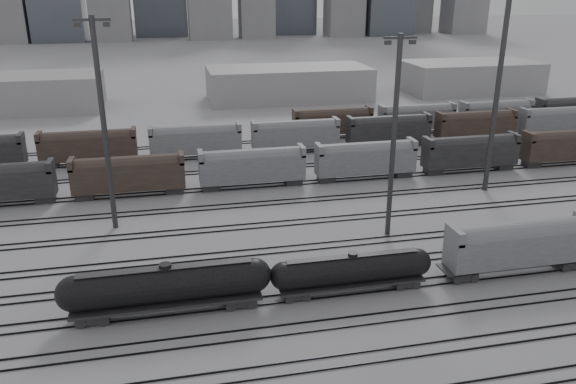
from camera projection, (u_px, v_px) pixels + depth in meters
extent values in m
plane|color=#B1B1B6|center=(398.00, 291.00, 53.22)|extent=(900.00, 900.00, 0.00)
cube|color=black|center=(470.00, 382.00, 41.02)|extent=(220.00, 0.07, 0.16)
cube|color=black|center=(447.00, 352.00, 44.28)|extent=(220.00, 0.07, 0.16)
cube|color=black|center=(438.00, 342.00, 45.60)|extent=(220.00, 0.07, 0.16)
cube|color=black|center=(420.00, 318.00, 48.87)|extent=(220.00, 0.07, 0.16)
cube|color=black|center=(413.00, 309.00, 50.18)|extent=(220.00, 0.07, 0.16)
cube|color=black|center=(397.00, 289.00, 53.45)|extent=(220.00, 0.07, 0.16)
cube|color=black|center=(392.00, 282.00, 54.76)|extent=(220.00, 0.07, 0.16)
cube|color=black|center=(378.00, 265.00, 58.03)|extent=(220.00, 0.07, 0.16)
cube|color=black|center=(374.00, 259.00, 59.34)|extent=(220.00, 0.07, 0.16)
cube|color=black|center=(362.00, 245.00, 62.61)|extent=(220.00, 0.07, 0.16)
cube|color=black|center=(358.00, 239.00, 63.92)|extent=(220.00, 0.07, 0.16)
cube|color=black|center=(343.00, 220.00, 69.02)|extent=(220.00, 0.07, 0.16)
cube|color=black|center=(340.00, 216.00, 70.34)|extent=(220.00, 0.07, 0.16)
cube|color=black|center=(328.00, 200.00, 75.44)|extent=(220.00, 0.07, 0.16)
cube|color=black|center=(325.00, 197.00, 76.75)|extent=(220.00, 0.07, 0.16)
cube|color=black|center=(314.00, 183.00, 81.85)|extent=(220.00, 0.07, 0.16)
cube|color=black|center=(312.00, 180.00, 83.16)|extent=(220.00, 0.07, 0.16)
cube|color=black|center=(302.00, 167.00, 89.18)|extent=(220.00, 0.07, 0.16)
cube|color=black|center=(299.00, 164.00, 90.49)|extent=(220.00, 0.07, 0.16)
cube|color=black|center=(291.00, 153.00, 96.51)|extent=(220.00, 0.07, 0.16)
cube|color=black|center=(289.00, 151.00, 97.82)|extent=(220.00, 0.07, 0.16)
cube|color=black|center=(281.00, 141.00, 103.84)|extent=(220.00, 0.07, 0.16)
cube|color=black|center=(280.00, 139.00, 105.15)|extent=(220.00, 0.07, 0.16)
cube|color=black|center=(93.00, 315.00, 48.41)|extent=(2.77, 2.23, 0.74)
cube|color=black|center=(240.00, 298.00, 50.95)|extent=(2.77, 2.23, 0.74)
cube|color=black|center=(168.00, 301.00, 49.49)|extent=(16.49, 2.87, 0.27)
cylinder|color=black|center=(167.00, 284.00, 48.90)|extent=(15.42, 3.08, 3.08)
sphere|color=black|center=(74.00, 294.00, 47.37)|extent=(3.08, 3.08, 3.08)
sphere|color=black|center=(254.00, 275.00, 50.44)|extent=(3.08, 3.08, 3.08)
cylinder|color=black|center=(165.00, 267.00, 48.31)|extent=(1.06, 1.06, 0.53)
cube|color=black|center=(165.00, 268.00, 48.35)|extent=(14.89, 0.96, 0.06)
cube|color=black|center=(296.00, 293.00, 52.01)|extent=(2.34, 1.89, 0.63)
cube|color=black|center=(405.00, 281.00, 54.16)|extent=(2.34, 1.89, 0.63)
cube|color=black|center=(352.00, 282.00, 52.93)|extent=(13.96, 2.43, 0.23)
cylinder|color=black|center=(352.00, 269.00, 52.43)|extent=(13.05, 2.61, 2.61)
sphere|color=black|center=(284.00, 276.00, 51.13)|extent=(2.61, 2.61, 2.61)
sphere|color=black|center=(417.00, 262.00, 53.73)|extent=(2.61, 2.61, 2.61)
cylinder|color=black|center=(353.00, 255.00, 51.93)|extent=(0.90, 0.90, 0.45)
cube|color=black|center=(353.00, 256.00, 51.96)|extent=(12.60, 0.81, 0.05)
cube|color=black|center=(461.00, 274.00, 55.34)|extent=(2.58, 2.09, 0.70)
cube|color=black|center=(567.00, 262.00, 57.71)|extent=(2.58, 2.09, 0.70)
cube|color=gray|center=(519.00, 247.00, 55.71)|extent=(14.90, 2.98, 3.18)
cylinder|color=gray|center=(520.00, 236.00, 55.30)|extent=(13.51, 2.88, 2.88)
cube|color=gray|center=(455.00, 235.00, 53.60)|extent=(0.70, 2.98, 1.39)
cone|color=black|center=(516.00, 264.00, 56.38)|extent=(2.38, 2.38, 0.89)
cylinder|color=#373739|center=(104.00, 128.00, 63.02)|extent=(0.62, 0.62, 24.35)
cube|color=#373739|center=(92.00, 20.00, 58.95)|extent=(3.90, 0.29, 0.29)
cube|color=#373739|center=(78.00, 25.00, 58.83)|extent=(0.68, 0.49, 0.49)
cube|color=#373739|center=(106.00, 24.00, 59.41)|extent=(0.68, 0.49, 0.49)
cylinder|color=#373739|center=(394.00, 140.00, 61.49)|extent=(0.58, 0.58, 22.65)
cube|color=#373739|center=(401.00, 38.00, 57.70)|extent=(3.62, 0.27, 0.27)
cube|color=#373739|center=(388.00, 42.00, 57.59)|extent=(0.63, 0.45, 0.45)
cube|color=#373739|center=(412.00, 42.00, 58.13)|extent=(0.63, 0.45, 0.45)
cylinder|color=#373739|center=(497.00, 94.00, 74.75)|extent=(0.70, 0.70, 27.34)
cube|color=#4A372F|center=(129.00, 176.00, 76.39)|extent=(15.00, 3.00, 5.60)
cube|color=gray|center=(252.00, 168.00, 79.77)|extent=(15.00, 3.00, 5.60)
cube|color=gray|center=(366.00, 161.00, 83.15)|extent=(15.00, 3.00, 5.60)
cube|color=black|center=(470.00, 154.00, 86.54)|extent=(15.00, 3.00, 5.60)
cube|color=#4A372F|center=(567.00, 147.00, 89.92)|extent=(15.00, 3.00, 5.60)
cube|color=#4A372F|center=(88.00, 148.00, 89.65)|extent=(15.00, 3.00, 5.60)
cube|color=gray|center=(196.00, 142.00, 93.04)|extent=(15.00, 3.00, 5.60)
cube|color=gray|center=(295.00, 136.00, 96.42)|extent=(15.00, 3.00, 5.60)
cube|color=black|center=(388.00, 131.00, 99.80)|extent=(15.00, 3.00, 5.60)
cube|color=#4A372F|center=(475.00, 126.00, 103.19)|extent=(15.00, 3.00, 5.60)
cube|color=gray|center=(557.00, 122.00, 106.57)|extent=(15.00, 3.00, 5.60)
cube|color=#4A372F|center=(332.00, 123.00, 105.54)|extent=(15.00, 3.00, 5.60)
cube|color=gray|center=(416.00, 119.00, 108.92)|extent=(15.00, 3.00, 5.60)
cube|color=gray|center=(495.00, 115.00, 112.31)|extent=(15.00, 3.00, 5.60)
cube|color=black|center=(570.00, 111.00, 115.69)|extent=(15.00, 3.00, 5.60)
cube|color=#A8A8AB|center=(288.00, 83.00, 140.85)|extent=(40.00, 18.00, 8.00)
cube|color=#A8A8AB|center=(470.00, 77.00, 150.80)|extent=(35.00, 18.00, 8.00)
cube|color=gray|center=(252.00, 0.00, 309.12)|extent=(18.00, 14.40, 38.00)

